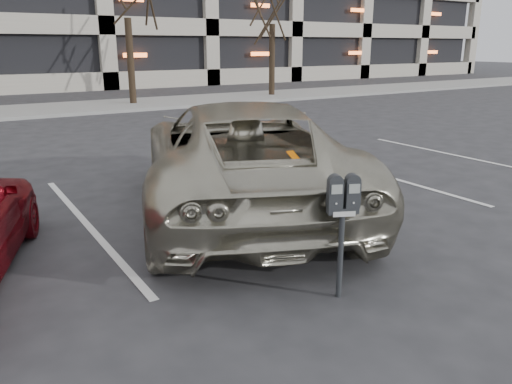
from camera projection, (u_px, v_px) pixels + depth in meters
ground at (257, 260)px, 5.92m from camera, size 140.00×140.00×0.00m
sidewalk at (31, 111)px, 18.88m from camera, size 80.00×4.00×0.12m
stall_lines at (87, 224)px, 7.07m from camera, size 16.90×5.20×0.00m
parking_meter at (343, 207)px, 4.78m from camera, size 0.34×0.24×1.25m
suv_silver at (241, 155)px, 7.59m from camera, size 4.80×6.59×1.67m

